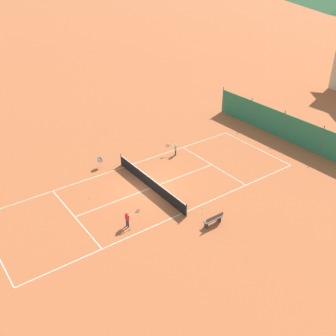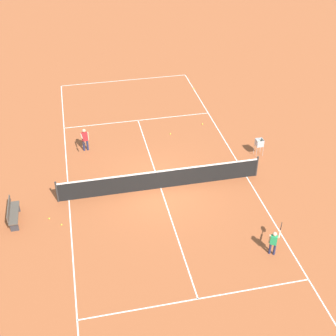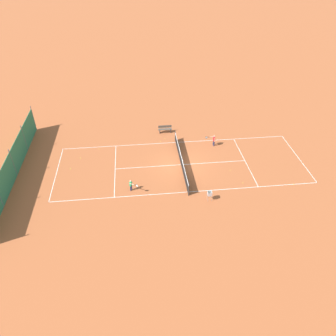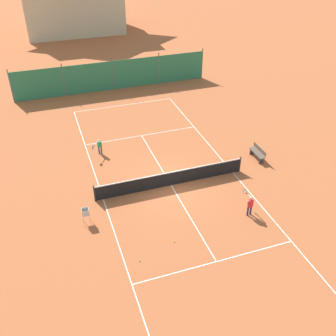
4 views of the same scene
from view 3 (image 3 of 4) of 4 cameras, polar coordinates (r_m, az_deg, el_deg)
The scene contains 16 objects.
ground_plane at distance 31.98m, azimuth 2.30°, elevation 0.58°, with size 600.00×600.00×0.00m, color #A8542D.
court_line_markings at distance 31.98m, azimuth 2.30°, elevation 0.59°, with size 8.25×23.85×0.01m.
tennis_net at distance 31.69m, azimuth 2.32°, elevation 1.31°, with size 9.18×0.08×1.06m.
windscreen_fence_far at distance 32.99m, azimuth -25.35°, elevation 0.63°, with size 17.28×0.08×2.90m.
player_near_baseline at distance 34.78m, azimuth 7.94°, elevation 4.91°, with size 0.42×1.04×1.23m.
player_far_service at distance 28.70m, azimuth -6.41°, elevation -2.91°, with size 0.76×0.78×1.09m.
tennis_ball_alley_right at distance 35.48m, azimuth -1.28°, elevation 4.68°, with size 0.07×0.07×0.07m, color #CCE033.
tennis_ball_alley_left at distance 30.46m, azimuth 12.91°, elevation -2.51°, with size 0.07×0.07×0.07m, color #CCE033.
tennis_ball_by_net_left at distance 32.74m, azimuth -16.62°, elevation -0.12°, with size 0.07×0.07×0.07m, color #CCE033.
tennis_ball_near_corner at distance 31.74m, azimuth 10.78°, elevation -0.38°, with size 0.07×0.07×0.07m, color #CCE033.
tennis_ball_mid_court at distance 31.65m, azimuth 21.06°, elevation -2.63°, with size 0.07×0.07×0.07m, color #CCE033.
tennis_ball_far_corner at distance 35.93m, azimuth -0.57°, elevation 5.13°, with size 0.07×0.07×0.07m, color #CCE033.
tennis_ball_by_net_right at distance 34.97m, azimuth -11.92°, elevation 3.29°, with size 0.07×0.07×0.07m, color #CCE033.
tennis_ball_service_box at distance 33.96m, azimuth -15.00°, elevation 1.67°, with size 0.07×0.07×0.07m, color #CCE033.
ball_hopper at distance 27.78m, azimuth 7.26°, elevation -4.52°, with size 0.36×0.36×0.89m.
courtside_bench at distance 36.93m, azimuth -0.52°, elevation 6.83°, with size 0.36×1.50×0.84m.
Camera 3 is at (-25.54, 4.10, 18.80)m, focal length 35.00 mm.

